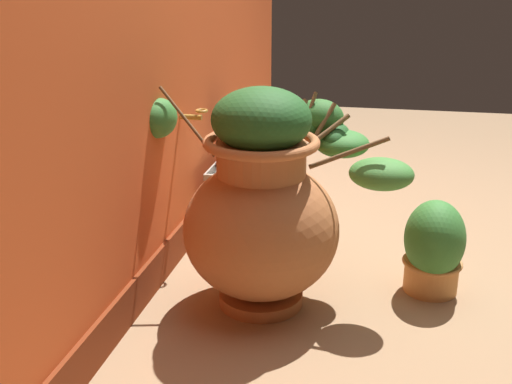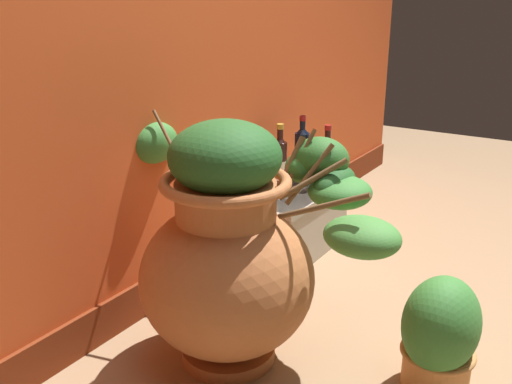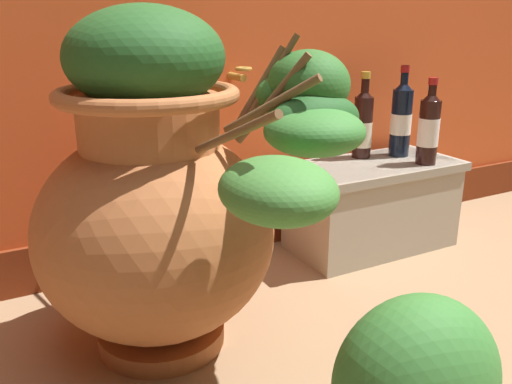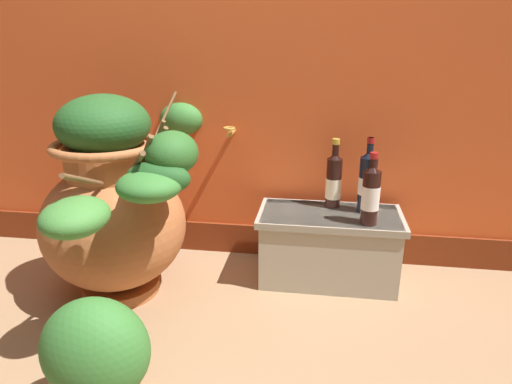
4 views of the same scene
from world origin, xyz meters
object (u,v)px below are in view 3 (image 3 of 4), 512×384
object	(u,v)px
wine_bottle_right	(363,123)
terracotta_urn	(165,195)
wine_bottle_left	(429,127)
wine_bottle_middle	(401,117)

from	to	relation	value
wine_bottle_right	terracotta_urn	bearing A→B (deg)	-158.61
terracotta_urn	wine_bottle_left	size ratio (longest dim) A/B	3.54
terracotta_urn	wine_bottle_left	bearing A→B (deg)	9.03
wine_bottle_middle	wine_bottle_right	xyz separation A→B (m)	(-0.14, 0.04, -0.02)
wine_bottle_middle	wine_bottle_right	size ratio (longest dim) A/B	1.06
wine_bottle_left	wine_bottle_right	distance (m)	0.23
wine_bottle_middle	wine_bottle_right	bearing A→B (deg)	162.83
terracotta_urn	wine_bottle_right	world-z (taller)	terracotta_urn
terracotta_urn	wine_bottle_right	distance (m)	0.94
wine_bottle_left	terracotta_urn	bearing A→B (deg)	-170.97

